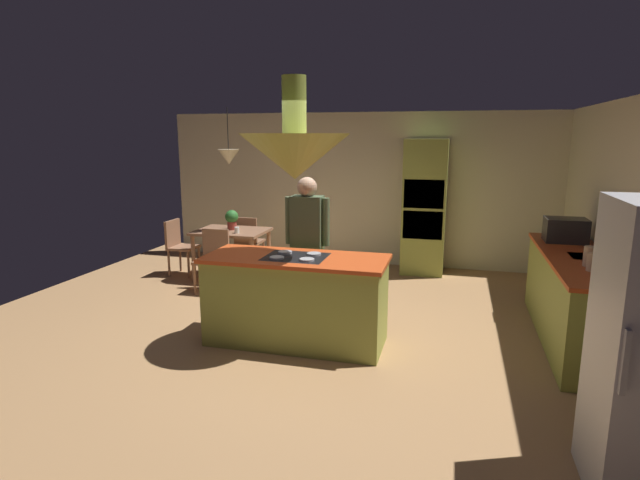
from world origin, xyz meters
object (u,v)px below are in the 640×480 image
chair_facing_island (213,256)px  potted_plant_on_table (232,219)px  chair_by_back_wall (248,239)px  cup_on_table (237,230)px  canister_flour (595,262)px  oven_tower (424,207)px  canister_sugar (590,256)px  kitchen_island (296,300)px  chair_at_corner (179,243)px  microwave_on_counter (566,230)px  dining_table (232,237)px  person_at_island (307,239)px

chair_facing_island → potted_plant_on_table: potted_plant_on_table is taller
chair_by_back_wall → cup_on_table: chair_by_back_wall is taller
potted_plant_on_table → canister_flour: canister_flour is taller
oven_tower → canister_sugar: (1.74, -2.89, -0.03)m
oven_tower → kitchen_island: bearing=-108.7°
cup_on_table → canister_sugar: 4.63m
chair_at_corner → cup_on_table: 1.15m
chair_at_corner → microwave_on_counter: microwave_on_counter is taller
dining_table → cup_on_table: (0.18, -0.20, 0.15)m
canister_sugar → chair_by_back_wall: bearing=152.4°
kitchen_island → chair_at_corner: size_ratio=2.19×
canister_sugar → oven_tower: bearing=121.1°
oven_tower → potted_plant_on_table: bearing=-158.7°
chair_facing_island → chair_at_corner: bearing=145.4°
canister_flour → canister_sugar: bearing=90.0°
chair_facing_island → chair_by_back_wall: size_ratio=1.00×
potted_plant_on_table → cup_on_table: (0.19, -0.25, -0.12)m
oven_tower → canister_sugar: size_ratio=10.96×
dining_table → canister_sugar: bearing=-21.0°
kitchen_island → oven_tower: 3.47m
chair_facing_island → microwave_on_counter: (4.54, 0.08, 0.57)m
kitchen_island → oven_tower: size_ratio=0.90×
kitchen_island → chair_by_back_wall: 3.21m
kitchen_island → canister_sugar: size_ratio=9.85×
dining_table → chair_at_corner: (-0.91, -0.00, -0.15)m
chair_facing_island → cup_on_table: (0.18, 0.42, 0.30)m
kitchen_island → potted_plant_on_table: (-1.71, 2.15, 0.46)m
oven_tower → dining_table: (-2.80, -1.14, -0.41)m
canister_sugar → microwave_on_counter: 1.19m
chair_by_back_wall → potted_plant_on_table: (-0.01, -0.58, 0.42)m
kitchen_island → potted_plant_on_table: bearing=128.5°
cup_on_table → canister_sugar: canister_sugar is taller
chair_facing_island → canister_flour: size_ratio=5.29×
canister_sugar → cup_on_table: bearing=160.5°
canister_flour → microwave_on_counter: bearing=90.0°
person_at_island → canister_sugar: 2.93m
canister_sugar → chair_at_corner: bearing=162.3°
oven_tower → chair_facing_island: oven_tower is taller
chair_facing_island → chair_at_corner: size_ratio=1.00×
person_at_island → potted_plant_on_table: size_ratio=5.69×
chair_facing_island → cup_on_table: size_ratio=9.67×
chair_at_corner → canister_flour: canister_flour is taller
person_at_island → canister_flour: 2.95m
oven_tower → canister_flour: size_ratio=12.89×
chair_facing_island → canister_flour: 4.75m
oven_tower → potted_plant_on_table: 3.02m
cup_on_table → chair_at_corner: bearing=169.5°
chair_by_back_wall → chair_facing_island: bearing=90.0°
dining_table → oven_tower: bearing=22.2°
chair_facing_island → canister_flour: (4.54, -1.30, 0.52)m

